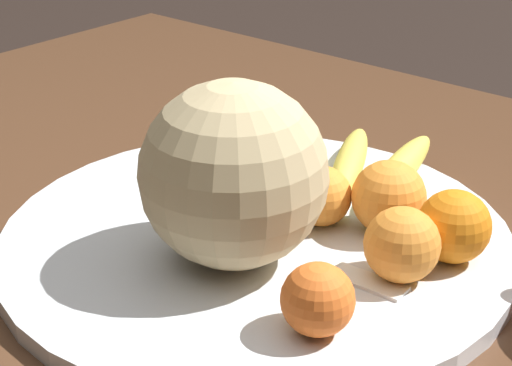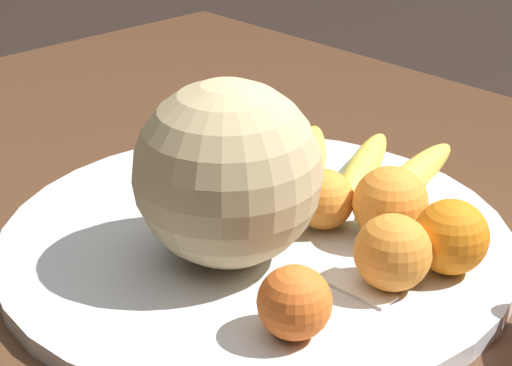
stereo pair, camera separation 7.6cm
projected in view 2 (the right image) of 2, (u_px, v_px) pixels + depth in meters
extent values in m
cube|color=#4C301E|center=(215.00, 249.00, 0.83)|extent=(1.30, 1.08, 0.04)
cube|color=#4C301E|center=(204.00, 224.00, 1.64)|extent=(0.07, 0.07, 0.69)
cylinder|color=silver|center=(256.00, 240.00, 0.79)|extent=(0.47, 0.47, 0.02)
torus|color=#47382D|center=(256.00, 238.00, 0.79)|extent=(0.47, 0.47, 0.01)
sphere|color=tan|center=(228.00, 173.00, 0.71)|extent=(0.16, 0.16, 0.16)
sphere|color=#473819|center=(341.00, 204.00, 0.80)|extent=(0.02, 0.02, 0.02)
ellipsoid|color=#DBC64C|center=(413.00, 176.00, 0.86)|extent=(0.07, 0.18, 0.03)
ellipsoid|color=#DBC64C|center=(363.00, 167.00, 0.88)|extent=(0.11, 0.17, 0.03)
ellipsoid|color=#DBC64C|center=(314.00, 161.00, 0.89)|extent=(0.14, 0.16, 0.03)
sphere|color=orange|center=(295.00, 303.00, 0.63)|extent=(0.06, 0.06, 0.06)
sphere|color=orange|center=(393.00, 253.00, 0.69)|extent=(0.06, 0.06, 0.06)
sphere|color=orange|center=(390.00, 204.00, 0.76)|extent=(0.07, 0.07, 0.07)
sphere|color=orange|center=(324.00, 199.00, 0.78)|extent=(0.06, 0.06, 0.06)
sphere|color=orange|center=(451.00, 237.00, 0.71)|extent=(0.06, 0.06, 0.06)
cube|color=white|center=(352.00, 287.00, 0.70)|extent=(0.08, 0.03, 0.00)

